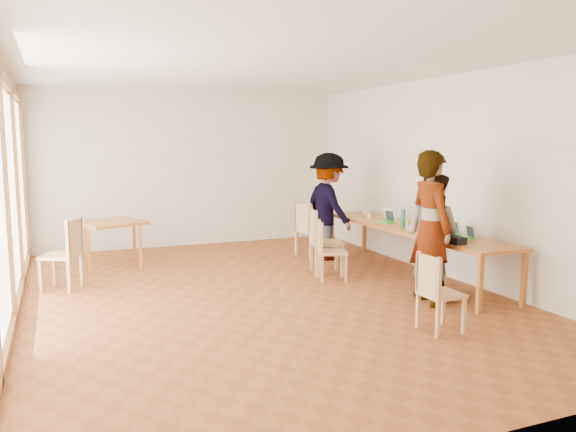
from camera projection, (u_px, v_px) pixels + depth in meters
name	position (u px, v px, depth m)	size (l,w,h in m)	color
ground	(259.00, 295.00, 7.46)	(8.00, 8.00, 0.00)	brown
wall_back	(190.00, 169.00, 10.93)	(6.00, 0.10, 3.00)	silver
wall_front	(464.00, 226.00, 3.59)	(6.00, 0.10, 3.00)	silver
wall_right	(447.00, 177.00, 8.39)	(0.10, 8.00, 3.00)	silver
window_wall	(3.00, 191.00, 6.14)	(0.10, 8.00, 3.00)	white
ceiling	(257.00, 63.00, 7.06)	(6.00, 8.00, 0.04)	white
communal_table	(410.00, 230.00, 8.49)	(0.80, 4.00, 0.75)	#B05F27
side_table	(112.00, 226.00, 9.10)	(0.90, 0.90, 0.75)	#B05F27
chair_near	(435.00, 285.00, 5.97)	(0.40, 0.40, 0.45)	tan
chair_mid	(326.00, 244.00, 8.25)	(0.52, 0.52, 0.46)	tan
chair_far	(320.00, 234.00, 8.63)	(0.57, 0.57, 0.53)	tan
chair_empty	(307.00, 224.00, 9.92)	(0.56, 0.56, 0.51)	tan
chair_spare	(68.00, 246.00, 7.68)	(0.62, 0.62, 0.53)	tan
person_near	(431.00, 228.00, 7.00)	(0.70, 0.46, 1.93)	gray
person_mid	(431.00, 235.00, 7.30)	(0.80, 0.62, 1.64)	gray
person_far	(328.00, 206.00, 9.67)	(1.19, 0.68, 1.84)	gray
laptop_near	(468.00, 235.00, 7.47)	(0.22, 0.25, 0.19)	green
laptop_mid	(454.00, 230.00, 7.83)	(0.25, 0.27, 0.20)	green
laptop_far	(388.00, 219.00, 8.94)	(0.27, 0.29, 0.22)	green
yellow_mug	(409.00, 222.00, 8.71)	(0.11, 0.11, 0.09)	orange
green_bottle	(403.00, 218.00, 8.42)	(0.07, 0.07, 0.28)	#1C6A3F
clear_glass	(369.00, 215.00, 9.50)	(0.07, 0.07, 0.09)	silver
condiment_cup	(365.00, 213.00, 9.95)	(0.08, 0.08, 0.06)	white
pink_phone	(377.00, 224.00, 8.71)	(0.05, 0.10, 0.01)	#B82C5E
black_pouch	(455.00, 240.00, 7.10)	(0.16, 0.26, 0.09)	black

